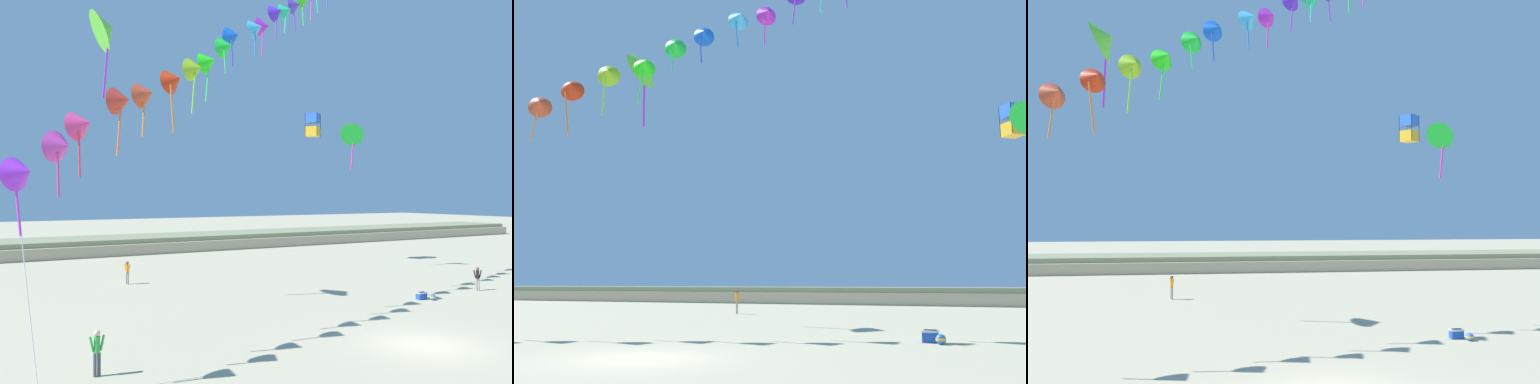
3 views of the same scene
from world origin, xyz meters
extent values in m
plane|color=#C1B28E|center=(0.00, 0.00, 0.00)|extent=(240.00, 240.00, 0.00)
cube|color=tan|center=(0.00, 43.02, 0.58)|extent=(120.00, 9.25, 1.15)
cube|color=gray|center=(0.00, 43.02, 1.32)|extent=(120.00, 7.86, 0.66)
cylinder|color=#474C56|center=(-13.03, 2.93, 0.41)|extent=(0.12, 0.12, 0.82)
cylinder|color=#474C56|center=(-12.89, 2.94, 0.41)|extent=(0.12, 0.12, 0.82)
cylinder|color=green|center=(-12.96, 2.93, 1.11)|extent=(0.22, 0.22, 0.58)
cylinder|color=green|center=(-13.15, 2.92, 1.15)|extent=(0.20, 0.10, 0.55)
cylinder|color=green|center=(-12.77, 2.95, 1.15)|extent=(0.20, 0.10, 0.55)
sphere|color=beige|center=(-12.96, 2.93, 1.52)|extent=(0.22, 0.22, 0.22)
cylinder|color=gray|center=(-6.33, 21.35, 0.41)|extent=(0.12, 0.12, 0.82)
cylinder|color=gray|center=(-6.40, 21.47, 0.41)|extent=(0.12, 0.12, 0.82)
cylinder|color=orange|center=(-6.36, 21.41, 1.11)|extent=(0.22, 0.22, 0.58)
cylinder|color=orange|center=(-6.27, 21.25, 1.15)|extent=(0.17, 0.21, 0.55)
cylinder|color=orange|center=(-6.45, 21.57, 1.15)|extent=(0.17, 0.21, 0.55)
sphere|color=brown|center=(-6.36, 21.41, 1.51)|extent=(0.22, 0.22, 0.22)
cylinder|color=gray|center=(12.81, 7.41, 0.39)|extent=(0.11, 0.11, 0.78)
cylinder|color=gray|center=(12.92, 7.32, 0.39)|extent=(0.11, 0.11, 0.78)
cylinder|color=black|center=(12.87, 7.37, 1.06)|extent=(0.21, 0.21, 0.55)
cylinder|color=black|center=(12.73, 7.48, 1.10)|extent=(0.19, 0.18, 0.53)
cylinder|color=black|center=(13.01, 7.26, 1.10)|extent=(0.19, 0.18, 0.53)
sphere|color=brown|center=(12.87, 7.37, 1.45)|extent=(0.21, 0.21, 0.21)
cone|color=#9A29E2|center=(-15.49, 2.06, 7.03)|extent=(1.39, 1.34, 1.19)
cylinder|color=#CC39E5|center=(-15.61, 1.97, 5.93)|extent=(0.23, 0.20, 1.75)
cone|color=#C53BA7|center=(-14.14, 2.97, 7.98)|extent=(1.31, 1.21, 1.11)
cylinder|color=#E53996|center=(-14.27, 2.89, 7.01)|extent=(0.11, 0.10, 1.50)
cone|color=#E83884|center=(-13.21, 4.12, 8.90)|extent=(1.42, 1.39, 1.22)
cylinder|color=#E5395A|center=(-13.33, 4.03, 7.82)|extent=(0.13, 0.13, 1.72)
cone|color=red|center=(-11.53, 4.90, 10.05)|extent=(1.32, 1.26, 1.12)
cylinder|color=orange|center=(-11.66, 4.82, 8.83)|extent=(0.27, 0.27, 1.99)
cone|color=#C14528|center=(-10.16, 6.08, 10.62)|extent=(1.39, 1.34, 1.19)
cylinder|color=orange|center=(-10.28, 6.00, 9.59)|extent=(0.21, 0.26, 1.63)
cone|color=red|center=(-8.70, 6.53, 11.45)|extent=(1.40, 1.32, 1.21)
cylinder|color=orange|center=(-8.82, 6.45, 10.14)|extent=(0.30, 0.23, 2.16)
cone|color=#87C420|center=(-7.29, 7.41, 12.30)|extent=(1.32, 1.19, 1.13)
cylinder|color=#7CE539|center=(-7.41, 7.33, 11.11)|extent=(0.22, 0.12, 1.95)
cone|color=#25EE19|center=(-6.01, 8.63, 13.05)|extent=(1.43, 1.39, 1.23)
cylinder|color=#39E558|center=(-6.14, 8.54, 11.91)|extent=(0.26, 0.18, 1.83)
cone|color=green|center=(-4.68, 9.30, 14.16)|extent=(1.33, 1.19, 1.15)
cylinder|color=#39E57C|center=(-4.81, 9.22, 13.32)|extent=(0.21, 0.14, 1.24)
cone|color=blue|center=(-3.66, 10.48, 15.16)|extent=(1.31, 1.14, 1.12)
cylinder|color=blue|center=(-3.78, 10.40, 14.21)|extent=(0.18, 0.12, 1.46)
cone|color=#3DB5F0|center=(-1.84, 11.04, 16.03)|extent=(1.41, 1.37, 1.21)
cylinder|color=#3983E5|center=(-1.96, 10.96, 15.07)|extent=(0.16, 0.22, 1.49)
cone|color=#B226C9|center=(-0.69, 12.15, 16.61)|extent=(1.33, 1.22, 1.13)
cylinder|color=#E539D4|center=(-0.81, 12.07, 15.59)|extent=(0.12, 0.10, 1.60)
cone|color=#4F24D6|center=(0.75, 12.91, 17.96)|extent=(1.37, 1.27, 1.21)
cylinder|color=#8C39E5|center=(0.63, 12.83, 16.89)|extent=(0.23, 0.18, 1.70)
cone|color=#1FCC80|center=(2.05, 13.81, 18.51)|extent=(1.38, 1.30, 1.20)
cylinder|color=#39E5C3|center=(1.92, 13.73, 17.66)|extent=(0.13, 0.12, 1.27)
cone|color=#553AC9|center=(3.31, 14.60, 19.33)|extent=(1.37, 1.33, 1.17)
cylinder|color=#8339E5|center=(3.18, 14.52, 18.25)|extent=(0.19, 0.15, 1.73)
cone|color=green|center=(4.88, 15.83, 20.35)|extent=(1.38, 1.30, 1.22)
cylinder|color=#39E54B|center=(4.76, 15.75, 19.29)|extent=(0.11, 0.19, 1.68)
cylinder|color=#E239E5|center=(5.94, 16.37, 20.17)|extent=(0.32, 0.30, 2.02)
cylinder|color=#39E5B5|center=(7.31, 17.52, 21.17)|extent=(0.26, 0.10, 1.58)
cylinder|color=blue|center=(8.92, 18.34, 21.82)|extent=(0.10, 0.10, 1.35)
cylinder|color=silver|center=(-15.39, 1.80, 3.61)|extent=(0.67, 1.03, 7.23)
cone|color=green|center=(12.52, 19.54, 11.56)|extent=(2.42, 2.45, 2.05)
cone|color=#E52DAC|center=(12.52, 19.54, 11.58)|extent=(1.36, 1.37, 1.15)
cylinder|color=#E52DAC|center=(12.52, 19.54, 9.83)|extent=(0.50, 0.30, 2.86)
cone|color=#69E834|center=(-9.74, 14.25, 15.60)|extent=(1.90, 2.56, 2.56)
cone|color=#9F2DE5|center=(-9.74, 14.25, 15.62)|extent=(1.09, 1.41, 1.43)
cylinder|color=#9F2DE5|center=(-9.74, 14.25, 13.49)|extent=(0.30, 0.55, 3.47)
cube|color=gold|center=(12.14, 24.69, 12.17)|extent=(1.57, 1.57, 0.90)
cube|color=blue|center=(12.14, 24.69, 13.42)|extent=(1.57, 1.57, 0.90)
cylinder|color=black|center=(11.35, 24.81, 12.80)|extent=(0.04, 0.04, 2.15)
cylinder|color=black|center=(12.01, 23.90, 12.80)|extent=(0.04, 0.04, 2.15)
cylinder|color=black|center=(12.92, 24.56, 12.80)|extent=(0.04, 0.04, 2.15)
cylinder|color=black|center=(12.26, 25.48, 12.80)|extent=(0.04, 0.04, 2.15)
cube|color=blue|center=(7.44, 7.14, 0.18)|extent=(0.56, 0.40, 0.36)
cube|color=white|center=(7.44, 7.14, 0.39)|extent=(0.58, 0.41, 0.06)
cylinder|color=black|center=(7.44, 7.14, 0.45)|extent=(0.45, 0.03, 0.03)
sphere|color=blue|center=(7.82, 6.60, 0.18)|extent=(0.36, 0.36, 0.36)
cylinder|color=yellow|center=(7.82, 6.60, 0.18)|extent=(0.36, 0.36, 0.09)
camera|label=1|loc=(-17.61, -16.17, 6.36)|focal=38.00mm
camera|label=2|loc=(8.90, -13.59, 2.12)|focal=38.00mm
camera|label=3|loc=(-4.09, -16.76, 5.53)|focal=38.00mm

